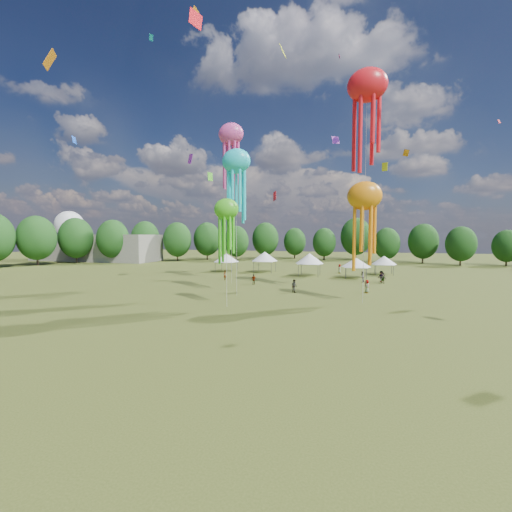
# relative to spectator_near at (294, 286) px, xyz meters

# --- Properties ---
(ground) EXTENTS (300.00, 300.00, 0.00)m
(ground) POSITION_rel_spectator_near_xyz_m (3.40, -33.06, -0.90)
(ground) COLOR #384416
(ground) RESTS_ON ground
(spectator_near) EXTENTS (1.10, 1.09, 1.79)m
(spectator_near) POSITION_rel_spectator_near_xyz_m (0.00, 0.00, 0.00)
(spectator_near) COLOR gray
(spectator_near) RESTS_ON ground
(spectators_far) EXTENTS (26.88, 23.69, 1.84)m
(spectators_far) POSITION_rel_spectator_near_xyz_m (6.95, 12.59, -0.01)
(spectators_far) COLOR gray
(spectators_far) RESTS_ON ground
(festival_tents) EXTENTS (36.86, 11.80, 4.33)m
(festival_tents) POSITION_rel_spectator_near_xyz_m (-2.63, 21.38, 2.19)
(festival_tents) COLOR #47474C
(festival_tents) RESTS_ON ground
(show_kites) EXTENTS (24.31, 18.77, 27.82)m
(show_kites) POSITION_rel_spectator_near_xyz_m (0.86, -1.33, 17.36)
(show_kites) COLOR #1BD5E6
(show_kites) RESTS_ON ground
(small_kites) EXTENTS (73.40, 63.50, 44.81)m
(small_kites) POSITION_rel_spectator_near_xyz_m (4.48, 6.74, 29.76)
(small_kites) COLOR #1BD5E6
(small_kites) RESTS_ON ground
(treeline) EXTENTS (201.57, 95.24, 13.43)m
(treeline) POSITION_rel_spectator_near_xyz_m (-0.47, 29.46, 5.65)
(treeline) COLOR #38281C
(treeline) RESTS_ON ground
(hangar) EXTENTS (40.00, 12.00, 8.00)m
(hangar) POSITION_rel_spectator_near_xyz_m (-68.60, 38.94, 3.10)
(hangar) COLOR gray
(hangar) RESTS_ON ground
(radome) EXTENTS (9.00, 9.00, 16.00)m
(radome) POSITION_rel_spectator_near_xyz_m (-84.60, 44.94, 9.09)
(radome) COLOR white
(radome) RESTS_ON ground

